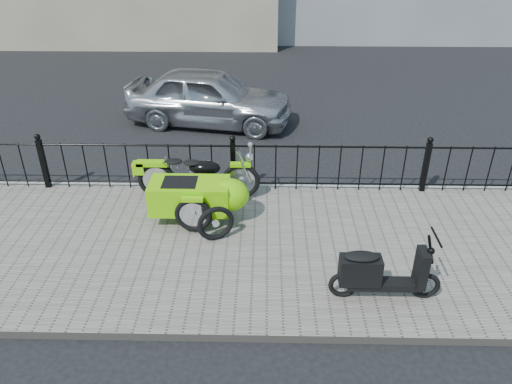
{
  "coord_description": "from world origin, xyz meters",
  "views": [
    {
      "loc": [
        0.58,
        -6.85,
        4.69
      ],
      "look_at": [
        0.45,
        -0.1,
        0.84
      ],
      "focal_mm": 35.0,
      "sensor_mm": 36.0,
      "label": 1
    }
  ],
  "objects_px": {
    "spare_tire": "(216,223)",
    "sedan_car": "(209,97)",
    "motorcycle_sidecar": "(202,191)",
    "scooter": "(378,274)"
  },
  "relations": [
    {
      "from": "spare_tire",
      "to": "scooter",
      "type": "bearing_deg",
      "value": -29.88
    },
    {
      "from": "scooter",
      "to": "motorcycle_sidecar",
      "type": "bearing_deg",
      "value": 141.95
    },
    {
      "from": "motorcycle_sidecar",
      "to": "sedan_car",
      "type": "height_order",
      "value": "sedan_car"
    },
    {
      "from": "sedan_car",
      "to": "spare_tire",
      "type": "bearing_deg",
      "value": -162.67
    },
    {
      "from": "spare_tire",
      "to": "motorcycle_sidecar",
      "type": "bearing_deg",
      "value": 112.57
    },
    {
      "from": "spare_tire",
      "to": "sedan_car",
      "type": "distance_m",
      "value": 5.24
    },
    {
      "from": "sedan_car",
      "to": "scooter",
      "type": "bearing_deg",
      "value": -145.54
    },
    {
      "from": "motorcycle_sidecar",
      "to": "sedan_car",
      "type": "bearing_deg",
      "value": 94.24
    },
    {
      "from": "spare_tire",
      "to": "sedan_car",
      "type": "height_order",
      "value": "sedan_car"
    },
    {
      "from": "motorcycle_sidecar",
      "to": "spare_tire",
      "type": "height_order",
      "value": "motorcycle_sidecar"
    }
  ]
}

